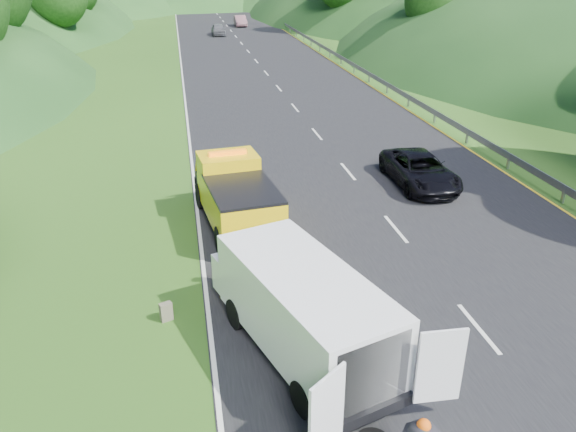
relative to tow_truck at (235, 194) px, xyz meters
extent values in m
plane|color=#38661E|center=(2.54, -5.46, -1.21)|extent=(320.00, 320.00, 0.00)
cube|color=black|center=(5.54, 34.54, -1.20)|extent=(14.00, 200.00, 0.02)
cube|color=gray|center=(12.84, 47.04, -1.21)|extent=(0.06, 140.00, 1.52)
cylinder|color=black|center=(-1.15, 1.77, -0.72)|extent=(0.46, 1.01, 0.98)
cylinder|color=black|center=(0.69, 1.99, -0.72)|extent=(0.46, 1.01, 0.98)
cylinder|color=black|center=(-0.68, -2.11, -0.72)|extent=(0.46, 1.01, 0.98)
cylinder|color=black|center=(1.16, -1.88, -0.72)|extent=(0.46, 1.01, 0.98)
cube|color=yellow|center=(-0.13, 1.06, 0.21)|extent=(2.27, 1.80, 1.85)
cube|color=yellow|center=(0.14, -1.12, -0.04)|extent=(2.53, 3.55, 1.27)
cube|color=black|center=(0.14, -1.12, 0.65)|extent=(2.53, 3.55, 0.10)
cube|color=black|center=(-0.27, 2.22, -0.33)|extent=(2.08, 1.40, 0.68)
cube|color=black|center=(-0.34, 2.80, -0.52)|extent=(2.06, 0.44, 0.49)
cube|color=yellow|center=(-0.31, 2.56, 0.31)|extent=(2.03, 1.00, 1.07)
cube|color=orange|center=(-0.13, 1.06, 1.18)|extent=(1.39, 0.41, 0.16)
cube|color=black|center=(-0.21, 1.73, 0.55)|extent=(1.85, 0.30, 0.88)
cylinder|color=black|center=(-0.63, -6.16, -0.79)|extent=(0.55, 0.88, 0.83)
cylinder|color=black|center=(1.14, -5.60, -0.79)|extent=(0.55, 0.88, 0.83)
cylinder|color=black|center=(0.44, -9.51, -0.79)|extent=(0.55, 0.88, 0.83)
cylinder|color=black|center=(2.21, -8.94, -0.79)|extent=(0.55, 0.88, 0.83)
cube|color=white|center=(0.82, -7.65, 0.19)|extent=(3.65, 5.76, 1.91)
cube|color=white|center=(-0.04, -4.94, -0.23)|extent=(2.25, 1.51, 1.03)
cube|color=black|center=(0.02, -5.14, 0.60)|extent=(1.93, 0.92, 0.86)
cube|color=black|center=(1.63, -10.16, 0.19)|extent=(1.70, 0.63, 1.65)
cube|color=white|center=(0.49, -11.01, 0.19)|extent=(0.81, 0.65, 1.76)
cube|color=white|center=(3.05, -10.19, 0.19)|extent=(0.98, 0.10, 1.76)
cube|color=black|center=(1.66, -10.25, -0.74)|extent=(2.01, 0.78, 0.26)
imported|color=silver|center=(-0.45, -4.31, -1.21)|extent=(0.67, 0.72, 1.60)
imported|color=tan|center=(1.05, -5.59, -1.21)|extent=(0.62, 0.54, 1.07)
cube|color=#5E5947|center=(-2.47, -5.51, -0.94)|extent=(0.37, 0.29, 0.53)
imported|color=black|center=(8.03, 2.43, -1.21)|extent=(2.22, 4.78, 1.33)
imported|color=#4F5054|center=(3.57, 54.10, -1.21)|extent=(1.62, 4.02, 1.37)
imported|color=brown|center=(7.34, 63.47, -1.21)|extent=(1.51, 4.34, 1.43)
camera|label=1|loc=(-1.63, -18.37, 7.64)|focal=35.00mm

